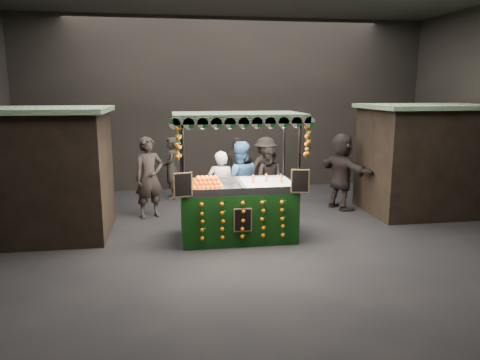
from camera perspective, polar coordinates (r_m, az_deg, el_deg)
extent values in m
plane|color=black|center=(9.11, 2.48, -7.52)|extent=(12.00, 12.00, 0.00)
cube|color=black|center=(13.57, -1.70, 9.45)|extent=(12.00, 0.10, 5.00)
cube|color=black|center=(3.89, 17.69, 4.26)|extent=(12.00, 0.10, 5.00)
cube|color=black|center=(9.96, -24.39, 0.52)|extent=(2.80, 2.00, 2.50)
cube|color=#135A20|center=(9.82, -25.01, 7.99)|extent=(3.00, 2.20, 0.10)
cube|color=black|center=(11.81, 22.41, 2.23)|extent=(2.80, 2.00, 2.50)
cube|color=#135A20|center=(11.70, 22.89, 8.53)|extent=(3.00, 2.20, 0.10)
cube|color=black|center=(9.09, -0.31, -4.23)|extent=(2.22, 1.21, 1.01)
cube|color=silver|center=(8.96, -0.32, -1.00)|extent=(2.22, 1.21, 0.04)
cylinder|color=black|center=(8.26, -7.13, -0.85)|extent=(0.05, 0.05, 2.42)
cylinder|color=black|center=(8.60, 7.40, -0.37)|extent=(0.05, 0.05, 2.42)
cylinder|color=black|center=(9.39, -7.38, 0.61)|extent=(0.05, 0.05, 2.42)
cylinder|color=black|center=(9.69, 5.49, 0.99)|extent=(0.05, 0.05, 2.42)
cube|color=#135A20|center=(8.77, -0.33, 8.20)|extent=(2.47, 1.46, 0.08)
cube|color=white|center=(9.06, 3.48, -0.49)|extent=(0.99, 1.09, 0.08)
cube|color=black|center=(8.19, -7.19, -0.60)|extent=(0.34, 0.10, 0.44)
cube|color=black|center=(8.54, 7.59, -0.12)|extent=(0.34, 0.10, 0.44)
cube|color=black|center=(8.46, 0.36, -5.06)|extent=(0.34, 0.03, 0.44)
imported|color=gray|center=(9.92, -2.43, -1.03)|extent=(0.66, 0.49, 1.64)
imported|color=navy|center=(10.01, -0.05, -0.33)|extent=(0.92, 0.73, 1.84)
imported|color=#2C2524|center=(10.67, -11.36, 0.30)|extent=(0.81, 0.68, 1.89)
imported|color=#282320|center=(11.10, 3.88, 0.07)|extent=(0.95, 0.88, 1.56)
imported|color=#2C2623|center=(12.01, -0.30, 1.33)|extent=(1.06, 0.58, 1.72)
imported|color=#2C2724|center=(12.07, 3.19, 1.36)|extent=(1.28, 1.14, 1.72)
imported|color=#2E2925|center=(12.79, -20.89, 1.03)|extent=(0.96, 0.89, 1.65)
imported|color=#2B2423|center=(11.49, 12.67, 1.06)|extent=(1.09, 1.85, 1.90)
imported|color=#2C2823|center=(12.44, -8.65, 1.48)|extent=(0.41, 0.62, 1.68)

